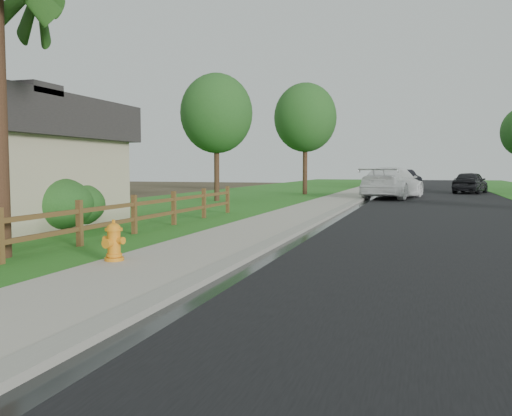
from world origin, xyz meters
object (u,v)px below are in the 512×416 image
(white_suv, at_px, (393,183))
(dark_car_mid, at_px, (470,182))
(ranch_fence, at_px, (109,217))
(fire_hydrant, at_px, (114,242))

(white_suv, distance_m, dark_car_mid, 9.64)
(white_suv, relative_size, dark_car_mid, 1.38)
(dark_car_mid, bearing_deg, ranch_fence, 85.58)
(fire_hydrant, distance_m, dark_car_mid, 33.71)
(white_suv, height_order, dark_car_mid, white_suv)
(fire_hydrant, xyz_separation_m, white_suv, (3.70, 24.30, 0.48))
(fire_hydrant, xyz_separation_m, dark_car_mid, (8.63, 32.58, 0.35))
(white_suv, bearing_deg, dark_car_mid, -108.63)
(fire_hydrant, relative_size, white_suv, 0.12)
(ranch_fence, distance_m, dark_car_mid, 31.54)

